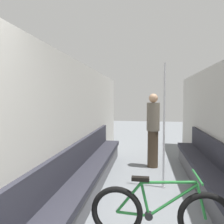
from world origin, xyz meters
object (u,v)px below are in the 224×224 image
(bench_seat_row_left, at_px, (86,177))
(passenger_standing, at_px, (153,129))
(bicycle, at_px, (160,214))
(grab_pole_near, at_px, (164,128))
(bench_seat_row_right, at_px, (217,185))

(bench_seat_row_left, bearing_deg, passenger_standing, 55.74)
(passenger_standing, bearing_deg, bench_seat_row_left, 142.90)
(bicycle, relative_size, passenger_standing, 0.92)
(bicycle, bearing_deg, grab_pole_near, 92.31)
(bench_seat_row_right, height_order, bicycle, bench_seat_row_right)
(bench_seat_row_left, relative_size, passenger_standing, 2.87)
(bicycle, xyz_separation_m, passenger_standing, (0.00, 2.74, 0.58))
(bench_seat_row_left, height_order, grab_pole_near, grab_pole_near)
(bench_seat_row_left, xyz_separation_m, passenger_standing, (1.15, 1.69, 0.60))
(bench_seat_row_left, distance_m, passenger_standing, 2.14)
(bench_seat_row_left, xyz_separation_m, grab_pole_near, (1.31, 0.50, 0.81))
(bench_seat_row_right, xyz_separation_m, bicycle, (-0.93, -1.04, 0.03))
(bench_seat_row_left, distance_m, grab_pole_near, 1.62)
(bench_seat_row_left, relative_size, bicycle, 3.13)
(bicycle, relative_size, grab_pole_near, 0.70)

